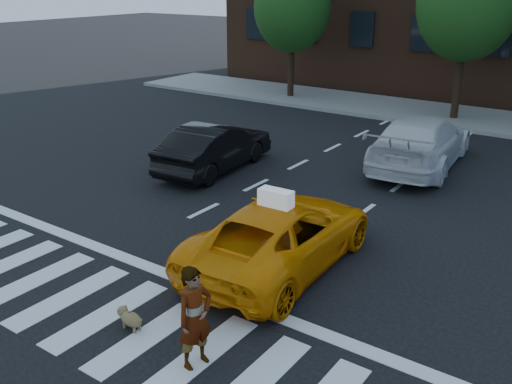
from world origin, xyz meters
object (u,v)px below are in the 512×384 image
taxi (281,234)px  black_sedan (215,147)px  white_suv (421,141)px  dog (129,318)px  woman (195,318)px

taxi → black_sedan: (-4.74, 3.81, 0.04)m
taxi → white_suv: size_ratio=0.89×
taxi → black_sedan: 6.09m
black_sedan → dog: bearing=113.9°
taxi → dog: (-0.80, -3.23, -0.46)m
taxi → dog: taxi is taller
white_suv → dog: (-0.80, -10.79, -0.57)m
black_sedan → white_suv: size_ratio=0.79×
black_sedan → white_suv: bearing=-147.1°
taxi → woman: (0.68, -3.30, 0.14)m
white_suv → taxi: bearing=84.0°
taxi → white_suv: white_suv is taller
dog → black_sedan: bearing=123.2°
woman → dog: size_ratio=2.65×
taxi → woman: 3.37m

